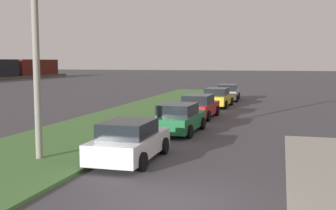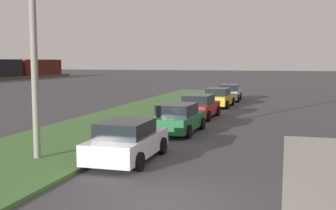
# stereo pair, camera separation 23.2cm
# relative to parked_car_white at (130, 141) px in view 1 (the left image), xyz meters

# --- Properties ---
(ground) EXTENTS (300.00, 300.00, 0.00)m
(ground) POSITION_rel_parked_car_white_xyz_m (-4.08, -2.51, -0.72)
(ground) COLOR #423F44
(grass_median) EXTENTS (60.00, 6.00, 0.12)m
(grass_median) POSITION_rel_parked_car_white_xyz_m (5.92, 3.92, -0.66)
(grass_median) COLOR #477238
(grass_median) RESTS_ON ground
(parked_car_white) EXTENTS (4.30, 2.03, 1.47)m
(parked_car_white) POSITION_rel_parked_car_white_xyz_m (0.00, 0.00, 0.00)
(parked_car_white) COLOR silver
(parked_car_white) RESTS_ON ground
(parked_car_green) EXTENTS (4.38, 2.17, 1.47)m
(parked_car_green) POSITION_rel_parked_car_white_xyz_m (6.19, -0.29, 0.00)
(parked_car_green) COLOR #1E6B38
(parked_car_green) RESTS_ON ground
(parked_car_red) EXTENTS (4.38, 2.18, 1.47)m
(parked_car_red) POSITION_rel_parked_car_white_xyz_m (11.90, -0.19, 0.00)
(parked_car_red) COLOR red
(parked_car_red) RESTS_ON ground
(parked_car_yellow) EXTENTS (4.37, 2.16, 1.47)m
(parked_car_yellow) POSITION_rel_parked_car_white_xyz_m (18.67, -0.34, 0.00)
(parked_car_yellow) COLOR gold
(parked_car_yellow) RESTS_ON ground
(parked_car_silver) EXTENTS (4.36, 2.14, 1.47)m
(parked_car_silver) POSITION_rel_parked_car_white_xyz_m (24.06, -0.48, 0.00)
(parked_car_silver) COLOR #B2B5BA
(parked_car_silver) RESTS_ON ground
(streetlight) EXTENTS (0.44, 2.88, 7.50)m
(streetlight) POSITION_rel_parked_car_white_xyz_m (-0.91, 2.74, 3.67)
(streetlight) COLOR gray
(streetlight) RESTS_ON ground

